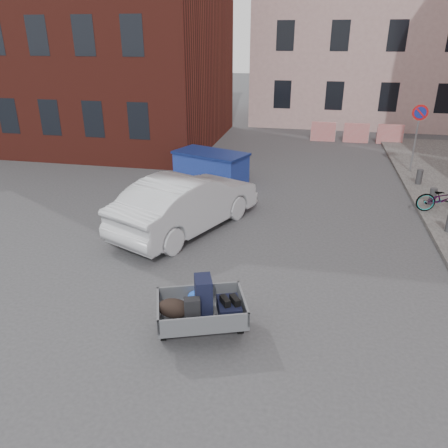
% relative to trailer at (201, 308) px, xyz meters
% --- Properties ---
extents(ground, '(120.00, 120.00, 0.00)m').
position_rel_trailer_xyz_m(ground, '(-0.30, 2.38, -0.61)').
color(ground, '#38383A').
rests_on(ground, ground).
extents(building_pink, '(16.00, 8.00, 14.00)m').
position_rel_trailer_xyz_m(building_pink, '(5.70, 24.38, 6.39)').
color(building_pink, '#B8918D').
rests_on(building_pink, ground).
extents(far_building, '(6.00, 6.00, 8.00)m').
position_rel_trailer_xyz_m(far_building, '(-20.30, 24.38, 3.39)').
color(far_building, maroon).
rests_on(far_building, ground).
extents(no_parking_sign, '(0.60, 0.09, 2.65)m').
position_rel_trailer_xyz_m(no_parking_sign, '(5.70, 11.86, 1.41)').
color(no_parking_sign, gray).
rests_on(no_parking_sign, sidewalk).
extents(barriers, '(4.70, 0.18, 1.00)m').
position_rel_trailer_xyz_m(barriers, '(3.90, 17.38, -0.11)').
color(barriers, red).
rests_on(barriers, ground).
extents(trailer, '(1.88, 1.98, 1.20)m').
position_rel_trailer_xyz_m(trailer, '(0.00, 0.00, 0.00)').
color(trailer, black).
rests_on(trailer, ground).
extents(dumpster, '(3.07, 2.30, 1.15)m').
position_rel_trailer_xyz_m(dumpster, '(-2.02, 9.27, -0.03)').
color(dumpster, '#1F3696').
rests_on(dumpster, ground).
extents(silver_car, '(3.58, 5.22, 1.63)m').
position_rel_trailer_xyz_m(silver_car, '(-1.63, 4.72, 0.21)').
color(silver_car, silver).
rests_on(silver_car, ground).
extents(bicycle, '(1.73, 0.71, 0.89)m').
position_rel_trailer_xyz_m(bicycle, '(5.90, 7.35, -0.04)').
color(bicycle, black).
rests_on(bicycle, sidewalk).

